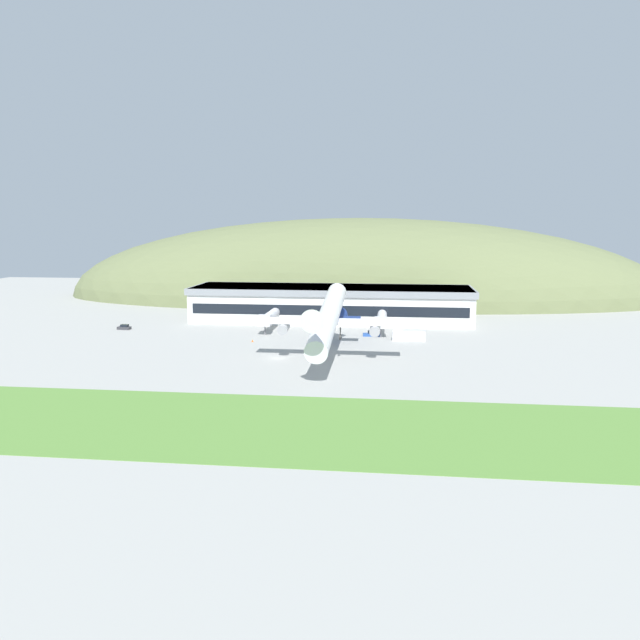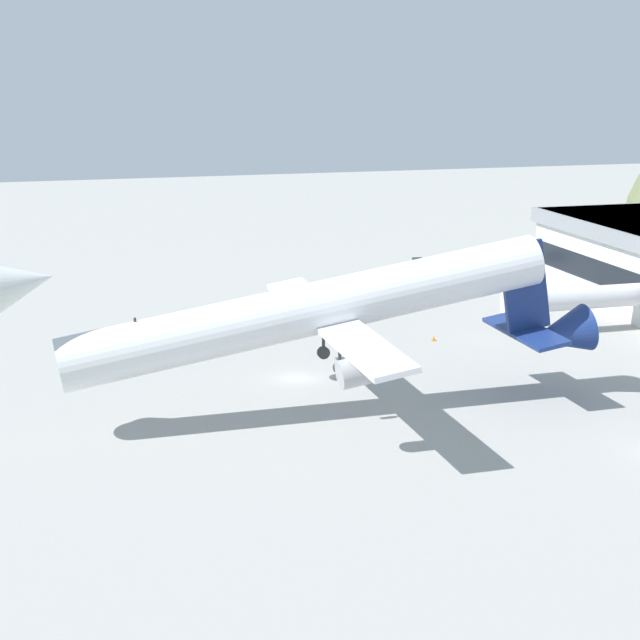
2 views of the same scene
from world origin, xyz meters
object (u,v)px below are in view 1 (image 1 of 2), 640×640
(terminal_building, at_px, (331,302))
(jetway_0, at_px, (269,317))
(service_car_0, at_px, (372,334))
(service_car_1, at_px, (124,327))
(fuel_truck, at_px, (409,335))
(traffic_cone_0, at_px, (252,341))
(jetway_1, at_px, (381,319))
(cargo_airplane, at_px, (329,318))

(terminal_building, bearing_deg, jetway_0, -127.11)
(service_car_0, bearing_deg, service_car_1, 178.33)
(fuel_truck, distance_m, traffic_cone_0, 39.91)
(service_car_0, height_order, fuel_truck, fuel_truck)
(service_car_1, bearing_deg, service_car_0, -1.67)
(jetway_1, bearing_deg, traffic_cone_0, -154.02)
(service_car_0, distance_m, traffic_cone_0, 31.76)
(terminal_building, relative_size, fuel_truck, 9.93)
(jetway_0, relative_size, service_car_0, 3.63)
(service_car_0, bearing_deg, jetway_0, 171.63)
(cargo_airplane, distance_m, fuel_truck, 32.18)
(terminal_building, distance_m, service_car_0, 28.24)
(jetway_0, distance_m, traffic_cone_0, 16.11)
(cargo_airplane, distance_m, traffic_cone_0, 30.08)
(jetway_1, bearing_deg, service_car_1, -178.30)
(service_car_1, height_order, traffic_cone_0, service_car_1)
(terminal_building, distance_m, jetway_0, 25.34)
(terminal_building, relative_size, cargo_airplane, 1.61)
(cargo_airplane, height_order, service_car_1, cargo_airplane)
(jetway_0, height_order, cargo_airplane, cargo_airplane)
(terminal_building, bearing_deg, jetway_1, -52.17)
(cargo_airplane, bearing_deg, fuel_truck, 54.72)
(jetway_0, relative_size, fuel_truck, 1.98)
(service_car_1, xyz_separation_m, fuel_truck, (79.34, -7.13, 0.77))
(jetway_0, bearing_deg, service_car_0, -8.37)
(traffic_cone_0, bearing_deg, jetway_1, 25.98)
(jetway_1, bearing_deg, jetway_0, 179.95)
(service_car_0, relative_size, service_car_1, 1.23)
(jetway_1, relative_size, service_car_1, 4.49)
(terminal_building, bearing_deg, service_car_1, -158.38)
(jetway_0, bearing_deg, fuel_truck, -13.65)
(cargo_airplane, bearing_deg, service_car_0, 74.89)
(jetway_1, xyz_separation_m, service_car_1, (-71.98, -2.14, -3.39))
(cargo_airplane, bearing_deg, service_car_1, 152.03)
(fuel_truck, bearing_deg, service_car_1, 174.87)
(service_car_0, bearing_deg, traffic_cone_0, -158.89)
(terminal_building, relative_size, jetway_1, 5.01)
(fuel_truck, relative_size, traffic_cone_0, 14.72)
(cargo_airplane, bearing_deg, terminal_building, 95.23)
(service_car_0, relative_size, traffic_cone_0, 8.01)
(service_car_1, height_order, fuel_truck, fuel_truck)
(jetway_1, relative_size, traffic_cone_0, 29.18)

